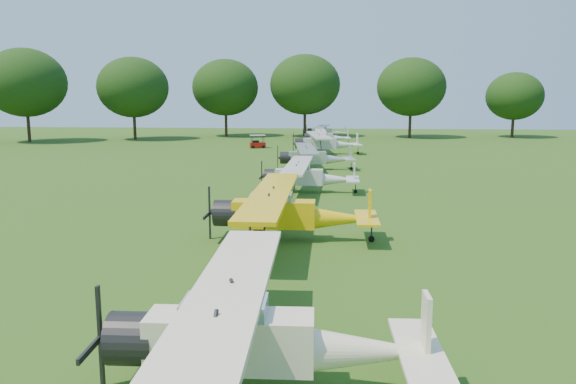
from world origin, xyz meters
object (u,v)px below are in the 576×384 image
object	(u,v)px
aircraft_2	(287,210)
aircraft_7	(325,131)
aircraft_5	(325,142)
aircraft_1	(256,332)
aircraft_4	(313,156)
aircraft_3	(307,174)
golf_cart	(257,144)
aircraft_6	(325,136)

from	to	relation	value
aircraft_2	aircraft_7	bearing A→B (deg)	89.18
aircraft_5	aircraft_1	bearing A→B (deg)	-98.27
aircraft_2	aircraft_4	xyz separation A→B (m)	(0.12, 24.53, -0.15)
aircraft_3	aircraft_7	world-z (taller)	aircraft_3
aircraft_4	golf_cart	bearing A→B (deg)	104.63
aircraft_3	aircraft_4	bearing A→B (deg)	91.13
aircraft_2	aircraft_5	world-z (taller)	aircraft_2
aircraft_1	aircraft_4	bearing A→B (deg)	88.64
aircraft_2	golf_cart	xyz separation A→B (m)	(-7.74, 44.88, -0.86)
aircraft_4	aircraft_5	distance (m)	13.48
aircraft_1	aircraft_5	xyz separation A→B (m)	(0.28, 51.11, 0.02)
aircraft_6	aircraft_1	bearing A→B (deg)	-92.94
aircraft_7	aircraft_4	bearing A→B (deg)	-84.17
aircraft_2	aircraft_6	distance (m)	50.76
aircraft_3	aircraft_4	size ratio (longest dim) A/B	0.97
aircraft_3	golf_cart	world-z (taller)	aircraft_3
aircraft_7	aircraft_5	bearing A→B (deg)	-82.71
golf_cart	aircraft_3	bearing A→B (deg)	-93.27
aircraft_3	golf_cart	bearing A→B (deg)	104.65
aircraft_5	aircraft_2	bearing A→B (deg)	-99.17
aircraft_2	aircraft_3	xyz separation A→B (m)	(0.18, 12.76, -0.19)
aircraft_6	golf_cart	size ratio (longest dim) A/B	4.77
aircraft_5	aircraft_3	bearing A→B (deg)	-99.37
aircraft_2	golf_cart	bearing A→B (deg)	99.26
aircraft_2	aircraft_3	world-z (taller)	aircraft_2
aircraft_4	aircraft_7	bearing A→B (deg)	83.21
aircraft_5	golf_cart	distance (m)	11.00
aircraft_6	golf_cart	bearing A→B (deg)	-147.54
aircraft_2	aircraft_5	distance (m)	38.00
aircraft_5	golf_cart	bearing A→B (deg)	133.16
aircraft_1	aircraft_2	distance (m)	13.13
aircraft_6	aircraft_2	bearing A→B (deg)	-93.54
aircraft_1	aircraft_3	world-z (taller)	aircraft_1
aircraft_7	aircraft_3	bearing A→B (deg)	-84.01
aircraft_1	aircraft_3	distance (m)	25.88
aircraft_4	aircraft_6	bearing A→B (deg)	82.60
aircraft_4	aircraft_7	distance (m)	37.56
aircraft_3	aircraft_6	world-z (taller)	aircraft_3
aircraft_4	golf_cart	xyz separation A→B (m)	(-7.85, 20.35, -0.71)
aircraft_1	aircraft_5	bearing A→B (deg)	87.71
aircraft_1	aircraft_5	world-z (taller)	aircraft_5
aircraft_7	golf_cart	bearing A→B (deg)	-108.95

